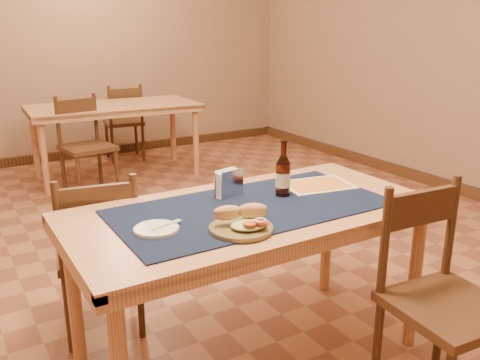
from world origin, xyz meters
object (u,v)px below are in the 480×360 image
back_table (114,113)px  chair_main_far (98,250)px  napkin_holder (229,184)px  sandwich_plate (243,223)px  main_table (252,225)px  beer_bottle (283,175)px  chair_main_near (442,297)px

back_table → chair_main_far: bearing=-109.4°
napkin_holder → sandwich_plate: bearing=-112.4°
main_table → beer_bottle: (0.20, 0.06, 0.18)m
chair_main_near → napkin_holder: (-0.51, 0.81, 0.34)m
main_table → beer_bottle: beer_bottle is taller
beer_bottle → napkin_holder: size_ratio=1.68×
chair_main_near → sandwich_plate: 0.85m
back_table → beer_bottle: beer_bottle is taller
chair_main_far → napkin_holder: (0.52, -0.40, 0.37)m
main_table → napkin_holder: bearing=95.3°
beer_bottle → sandwich_plate: bearing=-145.2°
main_table → chair_main_near: chair_main_near is taller
sandwich_plate → beer_bottle: size_ratio=0.96×
chair_main_far → chair_main_near: 1.58m
main_table → chair_main_far: size_ratio=1.86×
chair_main_far → back_table: bearing=70.6°
main_table → sandwich_plate: 0.29m
main_table → napkin_holder: (-0.02, 0.17, 0.15)m
chair_main_near → beer_bottle: 0.84m
main_table → beer_bottle: bearing=15.4°
sandwich_plate → napkin_holder: 0.41m
chair_main_near → napkin_holder: size_ratio=5.96×
chair_main_far → chair_main_near: size_ratio=0.94×
chair_main_near → back_table: bearing=91.0°
back_table → beer_bottle: 3.24m
sandwich_plate → napkin_holder: napkin_holder is taller
chair_main_near → beer_bottle: bearing=112.7°
chair_main_far → sandwich_plate: bearing=-64.9°
chair_main_far → main_table: bearing=-46.8°
back_table → napkin_holder: bearing=-98.0°
chair_main_far → sandwich_plate: 0.92m
back_table → chair_main_far: 2.89m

